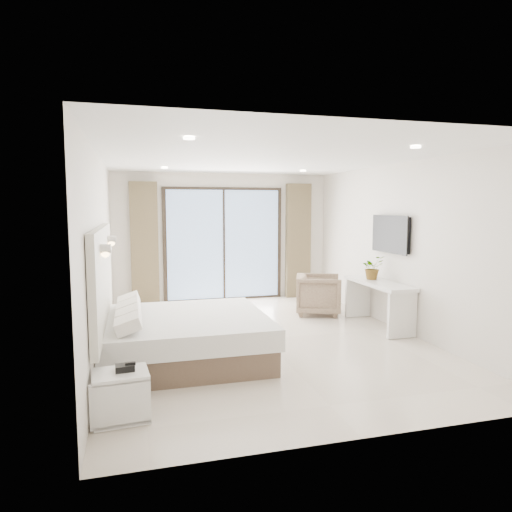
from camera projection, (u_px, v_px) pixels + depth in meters
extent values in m
plane|color=beige|center=(263.00, 339.00, 6.92)|extent=(6.20, 6.20, 0.00)
cube|color=silver|center=(223.00, 237.00, 9.75)|extent=(4.60, 0.02, 2.70)
cube|color=silver|center=(367.00, 285.00, 3.80)|extent=(4.60, 0.02, 2.70)
cube|color=silver|center=(101.00, 255.00, 6.17)|extent=(0.02, 6.20, 2.70)
cube|color=silver|center=(400.00, 247.00, 7.37)|extent=(0.02, 6.20, 2.70)
cube|color=white|center=(264.00, 158.00, 6.63)|extent=(4.60, 6.20, 0.02)
cube|color=beige|center=(102.00, 276.00, 5.61)|extent=(0.08, 3.00, 1.20)
cube|color=black|center=(391.00, 234.00, 7.52)|extent=(0.06, 1.00, 0.58)
cube|color=black|center=(389.00, 234.00, 7.51)|extent=(0.02, 1.04, 0.62)
cube|color=black|center=(224.00, 244.00, 9.73)|extent=(2.56, 0.04, 2.42)
cube|color=#88A9DA|center=(224.00, 244.00, 9.71)|extent=(2.40, 0.01, 2.30)
cube|color=brown|center=(144.00, 244.00, 9.19)|extent=(0.55, 0.14, 2.50)
cube|color=brown|center=(298.00, 241.00, 10.05)|extent=(0.55, 0.14, 2.50)
cylinder|color=white|center=(189.00, 138.00, 4.56)|extent=(0.12, 0.12, 0.02)
cylinder|color=white|center=(416.00, 147.00, 5.24)|extent=(0.12, 0.12, 0.02)
cylinder|color=white|center=(164.00, 168.00, 8.02)|extent=(0.12, 0.12, 0.02)
cylinder|color=white|center=(303.00, 171.00, 8.70)|extent=(0.12, 0.12, 0.02)
cube|color=brown|center=(185.00, 347.00, 5.98)|extent=(2.01, 1.91, 0.32)
cube|color=white|center=(185.00, 326.00, 5.95)|extent=(2.09, 1.99, 0.26)
cube|color=white|center=(128.00, 327.00, 5.12)|extent=(0.28, 0.40, 0.14)
cube|color=white|center=(129.00, 318.00, 5.53)|extent=(0.28, 0.40, 0.14)
cube|color=white|center=(129.00, 310.00, 5.95)|extent=(0.28, 0.40, 0.14)
cube|color=white|center=(129.00, 303.00, 6.37)|extent=(0.28, 0.40, 0.14)
cube|color=white|center=(120.00, 374.00, 4.25)|extent=(0.53, 0.45, 0.05)
cube|color=white|center=(122.00, 417.00, 4.30)|extent=(0.53, 0.45, 0.05)
cube|color=white|center=(121.00, 404.00, 4.10)|extent=(0.51, 0.08, 0.41)
cube|color=white|center=(122.00, 389.00, 4.45)|extent=(0.51, 0.08, 0.41)
cube|color=black|center=(125.00, 368.00, 4.28)|extent=(0.18, 0.15, 0.06)
cube|color=white|center=(379.00, 283.00, 7.55)|extent=(0.49, 1.57, 0.06)
cube|color=white|center=(402.00, 316.00, 6.91)|extent=(0.47, 0.06, 0.71)
cube|color=white|center=(358.00, 298.00, 8.27)|extent=(0.47, 0.06, 0.71)
imported|color=#33662D|center=(372.00, 270.00, 7.73)|extent=(0.43, 0.46, 0.31)
imported|color=#8D7D5C|center=(318.00, 292.00, 8.50)|extent=(0.98, 1.00, 0.81)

